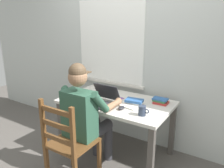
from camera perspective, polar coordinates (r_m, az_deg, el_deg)
name	(u,v)px	position (r m, az deg, el deg)	size (l,w,h in m)	color
ground_plane	(116,152)	(3.00, 1.02, -17.16)	(8.00, 8.00, 0.00)	#56514C
back_wall	(135,48)	(2.94, 5.86, 9.29)	(6.00, 0.08, 2.60)	beige
desk	(116,108)	(2.71, 1.08, -6.21)	(1.32, 0.78, 0.71)	beige
seated_person	(86,114)	(2.38, -6.74, -7.60)	(0.50, 0.60, 1.26)	#2D5642
wooden_chair	(69,144)	(2.30, -11.10, -15.03)	(0.42, 0.42, 0.95)	brown
laptop	(102,99)	(2.57, -2.51, -4.00)	(0.33, 0.33, 0.21)	#232328
computer_mouse	(121,108)	(2.42, 2.42, -6.18)	(0.06, 0.10, 0.03)	#232328
coffee_mug_white	(100,88)	(3.00, -3.17, -1.16)	(0.11, 0.08, 0.09)	silver
coffee_mug_dark	(142,111)	(2.29, 7.84, -6.85)	(0.12, 0.08, 0.10)	#2D384C
book_stack_main	(160,101)	(2.65, 12.42, -4.28)	(0.18, 0.14, 0.06)	#BC332D
book_stack_side	(134,102)	(2.56, 5.70, -4.56)	(0.21, 0.15, 0.06)	white
paper_pile_near_laptop	(130,105)	(2.53, 4.66, -5.49)	(0.23, 0.19, 0.02)	silver
landscape_photo_print	(118,98)	(2.76, 1.65, -3.65)	(0.13, 0.09, 0.00)	#7A4293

